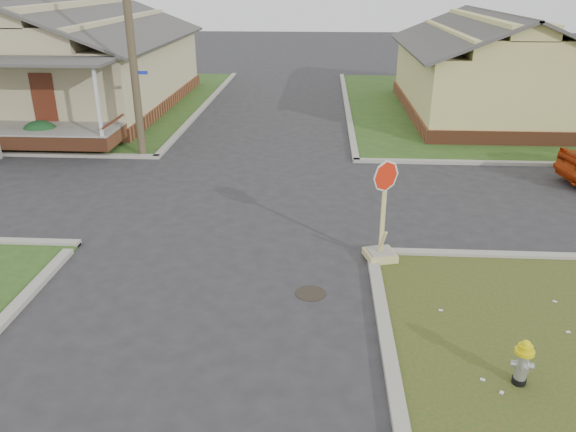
{
  "coord_description": "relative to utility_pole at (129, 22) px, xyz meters",
  "views": [
    {
      "loc": [
        2.34,
        -10.59,
        6.06
      ],
      "look_at": [
        1.64,
        1.0,
        1.1
      ],
      "focal_mm": 35.0,
      "sensor_mm": 36.0,
      "label": 1
    }
  ],
  "objects": [
    {
      "name": "ground",
      "position": [
        4.2,
        -8.9,
        -4.66
      ],
      "size": [
        120.0,
        120.0,
        0.0
      ],
      "primitive_type": "plane",
      "color": "#29282A",
      "rests_on": "ground"
    },
    {
      "name": "verge_far_left",
      "position": [
        -8.8,
        9.1,
        -4.64
      ],
      "size": [
        19.0,
        19.0,
        0.05
      ],
      "primitive_type": "cube",
      "color": "#2A4B1B",
      "rests_on": "ground"
    },
    {
      "name": "curbs",
      "position": [
        4.2,
        -3.9,
        -4.66
      ],
      "size": [
        80.0,
        40.0,
        0.12
      ],
      "primitive_type": null,
      "color": "#9B988C",
      "rests_on": "ground"
    },
    {
      "name": "manhole",
      "position": [
        6.4,
        -9.4,
        -4.66
      ],
      "size": [
        0.64,
        0.64,
        0.01
      ],
      "primitive_type": "cylinder",
      "color": "black",
      "rests_on": "ground"
    },
    {
      "name": "corner_house",
      "position": [
        -5.8,
        7.78,
        -2.38
      ],
      "size": [
        10.1,
        15.5,
        5.3
      ],
      "color": "brown",
      "rests_on": "ground"
    },
    {
      "name": "side_house_yellow",
      "position": [
        14.2,
        7.6,
        -2.47
      ],
      "size": [
        7.6,
        11.6,
        4.7
      ],
      "color": "brown",
      "rests_on": "ground"
    },
    {
      "name": "utility_pole",
      "position": [
        0.0,
        0.0,
        0.0
      ],
      "size": [
        1.8,
        0.28,
        9.0
      ],
      "color": "#473D29",
      "rests_on": "ground"
    },
    {
      "name": "fire_hydrant",
      "position": [
        9.8,
        -12.05,
        -4.16
      ],
      "size": [
        0.31,
        0.31,
        0.82
      ],
      "rotation": [
        0.0,
        0.0,
        -0.21
      ],
      "color": "black",
      "rests_on": "ground"
    },
    {
      "name": "stop_sign",
      "position": [
        7.97,
        -7.81,
        -4.1
      ],
      "size": [
        0.68,
        0.66,
        2.39
      ],
      "rotation": [
        0.0,
        0.0,
        0.26
      ],
      "color": "tan",
      "rests_on": "ground"
    },
    {
      "name": "hedge_right",
      "position": [
        -4.01,
        0.52,
        -4.07
      ],
      "size": [
        1.42,
        1.16,
        1.08
      ],
      "primitive_type": "ellipsoid",
      "color": "#163E1C",
      "rests_on": "verge_far_left"
    }
  ]
}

